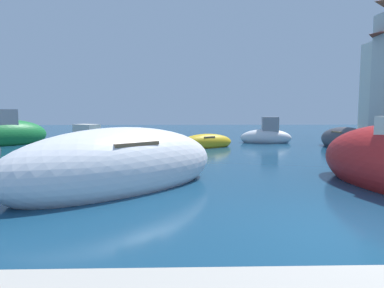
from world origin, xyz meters
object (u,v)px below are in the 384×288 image
at_px(moored_boat_7, 84,141).
at_px(moored_boat_9, 157,138).
at_px(moored_boat_2, 266,136).
at_px(moored_boat_3, 206,143).
at_px(moored_boat_4, 119,167).
at_px(moored_boat_8, 347,141).
at_px(moored_boat_10, 1,134).

height_order(moored_boat_7, moored_boat_9, moored_boat_7).
relative_size(moored_boat_2, moored_boat_3, 0.97).
bearing_deg(moored_boat_3, moored_boat_4, -134.02).
height_order(moored_boat_2, moored_boat_4, moored_boat_2).
relative_size(moored_boat_3, moored_boat_4, 0.55).
bearing_deg(moored_boat_4, moored_boat_3, -148.56).
bearing_deg(moored_boat_9, moored_boat_4, -112.32).
bearing_deg(moored_boat_3, moored_boat_8, -31.02).
bearing_deg(moored_boat_8, moored_boat_2, 43.27).
relative_size(moored_boat_3, moored_boat_7, 1.01).
bearing_deg(moored_boat_8, moored_boat_3, 80.54).
bearing_deg(moored_boat_8, moored_boat_4, 125.75).
xyz_separation_m(moored_boat_7, moored_boat_10, (-5.20, 1.94, 0.26)).
relative_size(moored_boat_4, moored_boat_9, 1.75).
distance_m(moored_boat_3, moored_boat_10, 11.58).
distance_m(moored_boat_3, moored_boat_8, 7.28).
height_order(moored_boat_3, moored_boat_9, moored_boat_3).
relative_size(moored_boat_2, moored_boat_8, 0.69).
distance_m(moored_boat_4, moored_boat_9, 12.17).
bearing_deg(moored_boat_10, moored_boat_8, -55.18).
bearing_deg(moored_boat_7, moored_boat_10, 13.32).
bearing_deg(moored_boat_2, moored_boat_7, 22.27).
bearing_deg(moored_boat_3, moored_boat_2, 6.21).
xyz_separation_m(moored_boat_4, moored_boat_8, (10.09, 8.92, -0.16)).
height_order(moored_boat_8, moored_boat_10, moored_boat_10).
relative_size(moored_boat_8, moored_boat_9, 1.34).
xyz_separation_m(moored_boat_4, moored_boat_7, (-3.43, 9.08, -0.17)).
bearing_deg(moored_boat_7, moored_boat_4, 144.54).
bearing_deg(moored_boat_10, moored_boat_7, -69.27).
xyz_separation_m(moored_boat_2, moored_boat_3, (-3.82, -2.52, -0.14)).
xyz_separation_m(moored_boat_4, moored_boat_10, (-8.63, 11.03, 0.09)).
bearing_deg(moored_boat_7, moored_boat_3, -143.30).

